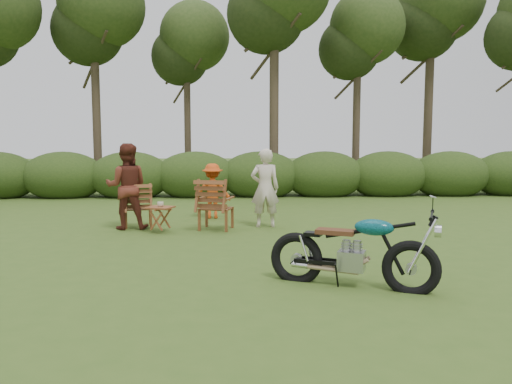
{
  "coord_description": "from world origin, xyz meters",
  "views": [
    {
      "loc": [
        -0.91,
        -6.37,
        1.75
      ],
      "look_at": [
        -0.5,
        1.68,
        0.9
      ],
      "focal_mm": 35.0,
      "sensor_mm": 36.0,
      "label": 1
    }
  ],
  "objects_px": {
    "motorcycle": "(351,286)",
    "cup": "(160,204)",
    "adult_a": "(265,227)",
    "lawn_chair_left": "(139,227)",
    "child": "(213,218)",
    "side_table": "(160,220)",
    "adult_b": "(128,229)",
    "lawn_chair_right": "(216,229)"
  },
  "relations": [
    {
      "from": "motorcycle",
      "to": "cup",
      "type": "height_order",
      "value": "cup"
    },
    {
      "from": "adult_a",
      "to": "lawn_chair_left",
      "type": "bearing_deg",
      "value": -4.91
    },
    {
      "from": "motorcycle",
      "to": "child",
      "type": "xyz_separation_m",
      "value": [
        -1.85,
        5.28,
        0.0
      ]
    },
    {
      "from": "child",
      "to": "side_table",
      "type": "bearing_deg",
      "value": 60.76
    },
    {
      "from": "adult_a",
      "to": "adult_b",
      "type": "bearing_deg",
      "value": 0.31
    },
    {
      "from": "lawn_chair_left",
      "to": "child",
      "type": "height_order",
      "value": "child"
    },
    {
      "from": "adult_a",
      "to": "child",
      "type": "distance_m",
      "value": 1.6
    },
    {
      "from": "cup",
      "to": "side_table",
      "type": "bearing_deg",
      "value": 130.36
    },
    {
      "from": "motorcycle",
      "to": "side_table",
      "type": "xyz_separation_m",
      "value": [
        -2.77,
        3.6,
        0.25
      ]
    },
    {
      "from": "adult_b",
      "to": "child",
      "type": "xyz_separation_m",
      "value": [
        1.62,
        1.26,
        0.0
      ]
    },
    {
      "from": "adult_b",
      "to": "child",
      "type": "bearing_deg",
      "value": -146.32
    },
    {
      "from": "side_table",
      "to": "child",
      "type": "bearing_deg",
      "value": 61.26
    },
    {
      "from": "lawn_chair_right",
      "to": "side_table",
      "type": "xyz_separation_m",
      "value": [
        -1.04,
        -0.28,
        0.25
      ]
    },
    {
      "from": "lawn_chair_left",
      "to": "side_table",
      "type": "bearing_deg",
      "value": 117.18
    },
    {
      "from": "motorcycle",
      "to": "lawn_chair_right",
      "type": "distance_m",
      "value": 4.24
    },
    {
      "from": "cup",
      "to": "adult_a",
      "type": "xyz_separation_m",
      "value": [
        2.0,
        0.52,
        -0.54
      ]
    },
    {
      "from": "adult_a",
      "to": "side_table",
      "type": "bearing_deg",
      "value": 12.7
    },
    {
      "from": "lawn_chair_left",
      "to": "child",
      "type": "relative_size",
      "value": 0.72
    },
    {
      "from": "lawn_chair_right",
      "to": "child",
      "type": "xyz_separation_m",
      "value": [
        -0.12,
        1.4,
        0.0
      ]
    },
    {
      "from": "adult_b",
      "to": "lawn_chair_left",
      "type": "bearing_deg",
      "value": -128.99
    },
    {
      "from": "lawn_chair_right",
      "to": "adult_b",
      "type": "distance_m",
      "value": 1.75
    },
    {
      "from": "cup",
      "to": "adult_b",
      "type": "relative_size",
      "value": 0.07
    },
    {
      "from": "side_table",
      "to": "adult_a",
      "type": "height_order",
      "value": "adult_a"
    },
    {
      "from": "adult_a",
      "to": "adult_b",
      "type": "relative_size",
      "value": 0.94
    },
    {
      "from": "cup",
      "to": "adult_a",
      "type": "height_order",
      "value": "adult_a"
    },
    {
      "from": "lawn_chair_left",
      "to": "cup",
      "type": "relative_size",
      "value": 7.35
    },
    {
      "from": "motorcycle",
      "to": "cup",
      "type": "distance_m",
      "value": 4.56
    },
    {
      "from": "adult_a",
      "to": "child",
      "type": "xyz_separation_m",
      "value": [
        -1.09,
        1.17,
        0.0
      ]
    },
    {
      "from": "child",
      "to": "adult_b",
      "type": "bearing_deg",
      "value": 37.32
    },
    {
      "from": "motorcycle",
      "to": "cup",
      "type": "relative_size",
      "value": 15.97
    },
    {
      "from": "adult_a",
      "to": "cup",
      "type": "bearing_deg",
      "value": 13.0
    },
    {
      "from": "lawn_chair_right",
      "to": "cup",
      "type": "relative_size",
      "value": 8.24
    },
    {
      "from": "lawn_chair_left",
      "to": "side_table",
      "type": "height_order",
      "value": "side_table"
    },
    {
      "from": "lawn_chair_right",
      "to": "cup",
      "type": "distance_m",
      "value": 1.2
    },
    {
      "from": "motorcycle",
      "to": "lawn_chair_right",
      "type": "bearing_deg",
      "value": 137.93
    },
    {
      "from": "motorcycle",
      "to": "side_table",
      "type": "bearing_deg",
      "value": 151.48
    },
    {
      "from": "motorcycle",
      "to": "cup",
      "type": "bearing_deg",
      "value": 151.47
    },
    {
      "from": "adult_b",
      "to": "child",
      "type": "relative_size",
      "value": 1.37
    },
    {
      "from": "lawn_chair_left",
      "to": "side_table",
      "type": "relative_size",
      "value": 1.79
    },
    {
      "from": "cup",
      "to": "motorcycle",
      "type": "bearing_deg",
      "value": -52.39
    },
    {
      "from": "motorcycle",
      "to": "adult_b",
      "type": "bearing_deg",
      "value": 154.67
    },
    {
      "from": "adult_b",
      "to": "motorcycle",
      "type": "bearing_deg",
      "value": 126.66
    }
  ]
}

